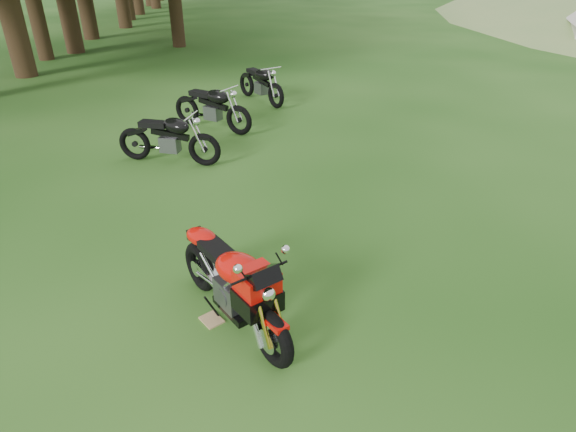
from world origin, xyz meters
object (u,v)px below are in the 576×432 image
Objects in this scene: vintage_moto_a at (168,137)px; vintage_moto_c at (212,106)px; plywood_board at (212,320)px; vintage_moto_d at (261,82)px; sport_motorcycle at (231,276)px.

vintage_moto_c is at bearing 86.81° from vintage_moto_a.
vintage_moto_a is (-3.92, 2.90, 0.53)m from plywood_board.
vintage_moto_a reaches higher than plywood_board.
vintage_moto_d reaches higher than plywood_board.
sport_motorcycle reaches higher than vintage_moto_d.
plywood_board is at bearing -60.31° from vintage_moto_a.
sport_motorcycle is at bearing -49.53° from vintage_moto_c.
plywood_board is 0.12× the size of vintage_moto_c.
vintage_moto_a is 0.99× the size of vintage_moto_d.
sport_motorcycle is 0.97× the size of vintage_moto_c.
plywood_board is 0.12× the size of vintage_moto_a.
vintage_moto_d reaches higher than vintage_moto_a.
vintage_moto_c is (-0.74, 1.97, 0.02)m from vintage_moto_a.
vintage_moto_a is at bearing -74.80° from vintage_moto_c.
vintage_moto_c reaches higher than plywood_board.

